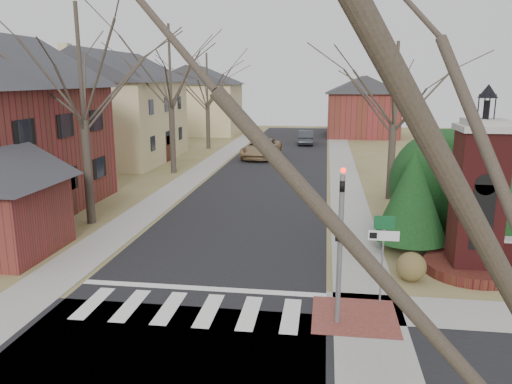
% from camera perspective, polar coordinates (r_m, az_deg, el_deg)
% --- Properties ---
extents(ground, '(120.00, 120.00, 0.00)m').
position_cam_1_polar(ground, '(14.52, -8.52, -14.52)').
color(ground, olive).
rests_on(ground, ground).
extents(main_street, '(8.00, 70.00, 0.01)m').
position_cam_1_polar(main_street, '(35.18, 1.58, 1.94)').
color(main_street, black).
rests_on(main_street, ground).
extents(crosswalk_zone, '(8.00, 2.20, 0.02)m').
position_cam_1_polar(crosswalk_zone, '(15.20, -7.65, -13.14)').
color(crosswalk_zone, silver).
rests_on(crosswalk_zone, ground).
extents(stop_bar, '(8.00, 0.35, 0.02)m').
position_cam_1_polar(stop_bar, '(16.51, -6.24, -10.92)').
color(stop_bar, silver).
rests_on(stop_bar, ground).
extents(sidewalk_right_main, '(2.00, 60.00, 0.02)m').
position_cam_1_polar(sidewalk_right_main, '(34.99, 10.08, 1.69)').
color(sidewalk_right_main, gray).
rests_on(sidewalk_right_main, ground).
extents(sidewalk_left, '(2.00, 60.00, 0.02)m').
position_cam_1_polar(sidewalk_left, '(36.11, -6.65, 2.15)').
color(sidewalk_left, gray).
rests_on(sidewalk_left, ground).
extents(curb_apron, '(2.40, 2.40, 0.02)m').
position_cam_1_polar(curb_apron, '(14.92, 11.19, -13.79)').
color(curb_apron, brown).
rests_on(curb_apron, ground).
extents(traffic_signal_pole, '(0.28, 0.41, 4.50)m').
position_cam_1_polar(traffic_signal_pole, '(13.53, 9.63, -4.77)').
color(traffic_signal_pole, slate).
rests_on(traffic_signal_pole, ground).
extents(sign_post, '(0.90, 0.07, 2.75)m').
position_cam_1_polar(sign_post, '(15.17, 14.31, -5.58)').
color(sign_post, slate).
rests_on(sign_post, ground).
extents(brick_gate_monument, '(3.20, 3.20, 6.47)m').
position_cam_1_polar(brick_gate_monument, '(18.62, 23.85, -2.19)').
color(brick_gate_monument, '#4D1616').
rests_on(brick_gate_monument, ground).
extents(house_stucco_left, '(9.80, 12.80, 9.28)m').
position_cam_1_polar(house_stucco_left, '(43.03, -16.02, 9.60)').
color(house_stucco_left, beige).
rests_on(house_stucco_left, ground).
extents(house_distant_left, '(10.80, 8.80, 8.53)m').
position_cam_1_polar(house_distant_left, '(62.42, -6.84, 10.52)').
color(house_distant_left, beige).
rests_on(house_distant_left, ground).
extents(house_distant_right, '(8.80, 8.80, 7.30)m').
position_cam_1_polar(house_distant_right, '(60.55, 12.09, 9.69)').
color(house_distant_right, maroon).
rests_on(house_distant_right, ground).
extents(evergreen_near, '(2.80, 2.80, 4.10)m').
position_cam_1_polar(evergreen_near, '(20.10, 17.43, -0.24)').
color(evergreen_near, '#473D33').
rests_on(evergreen_near, ground).
extents(evergreen_mid, '(3.40, 3.40, 4.70)m').
position_cam_1_polar(evergreen_mid, '(21.96, 25.50, 0.96)').
color(evergreen_mid, '#473D33').
rests_on(evergreen_mid, ground).
extents(evergreen_mass, '(4.80, 4.80, 4.80)m').
position_cam_1_polar(evergreen_mass, '(22.83, 20.92, 1.27)').
color(evergreen_mass, black).
rests_on(evergreen_mass, ground).
extents(bare_tree_0, '(8.05, 8.05, 11.15)m').
position_cam_1_polar(bare_tree_0, '(23.95, -19.58, 14.64)').
color(bare_tree_0, '#473D33').
rests_on(bare_tree_0, ground).
extents(bare_tree_1, '(8.40, 8.40, 11.64)m').
position_cam_1_polar(bare_tree_1, '(36.03, -9.85, 14.84)').
color(bare_tree_1, '#473D33').
rests_on(bare_tree_1, ground).
extents(bare_tree_2, '(7.35, 7.35, 10.19)m').
position_cam_1_polar(bare_tree_2, '(48.67, -5.63, 13.20)').
color(bare_tree_2, '#473D33').
rests_on(bare_tree_2, ground).
extents(bare_tree_3, '(7.00, 7.00, 9.70)m').
position_cam_1_polar(bare_tree_3, '(28.57, 15.74, 12.45)').
color(bare_tree_3, '#473D33').
rests_on(bare_tree_3, ground).
extents(pickup_truck, '(3.20, 6.14, 1.65)m').
position_cam_1_polar(pickup_truck, '(42.79, 0.62, 5.00)').
color(pickup_truck, '#977A52').
rests_on(pickup_truck, ground).
extents(distant_car, '(1.66, 4.43, 1.45)m').
position_cam_1_polar(distant_car, '(52.13, 5.73, 6.23)').
color(distant_car, '#33363A').
rests_on(distant_car, ground).
extents(dry_shrub_left, '(0.99, 0.99, 0.99)m').
position_cam_1_polar(dry_shrub_left, '(17.64, 17.32, -8.16)').
color(dry_shrub_left, brown).
rests_on(dry_shrub_left, ground).
extents(dry_shrub_right, '(0.66, 0.66, 0.66)m').
position_cam_1_polar(dry_shrub_right, '(18.88, 24.54, -7.90)').
color(dry_shrub_right, brown).
rests_on(dry_shrub_right, ground).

